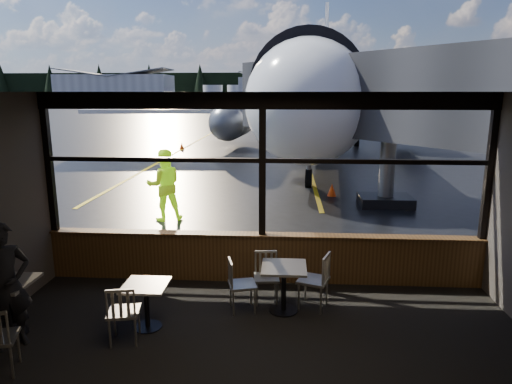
# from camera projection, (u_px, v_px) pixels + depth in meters

# --- Properties ---
(ground_plane) EXTENTS (520.00, 520.00, 0.00)m
(ground_plane) POSITION_uv_depth(u_px,v_px,m) (285.00, 104.00, 125.54)
(ground_plane) COLOR black
(ground_plane) RESTS_ON ground
(carpet_floor) EXTENTS (8.00, 6.00, 0.01)m
(carpet_floor) POSITION_uv_depth(u_px,v_px,m) (249.00, 377.00, 5.70)
(carpet_floor) COLOR black
(carpet_floor) RESTS_ON ground
(ceiling) EXTENTS (8.00, 6.00, 0.04)m
(ceiling) POSITION_uv_depth(u_px,v_px,m) (248.00, 92.00, 4.95)
(ceiling) COLOR #38332D
(ceiling) RESTS_ON ground
(window_sill) EXTENTS (8.00, 0.28, 0.90)m
(window_sill) POSITION_uv_depth(u_px,v_px,m) (262.00, 258.00, 8.53)
(window_sill) COLOR #4A2E16
(window_sill) RESTS_ON ground
(window_header) EXTENTS (8.00, 0.18, 0.30)m
(window_header) POSITION_uv_depth(u_px,v_px,m) (263.00, 101.00, 7.91)
(window_header) COLOR black
(window_header) RESTS_ON ground
(mullion_left) EXTENTS (0.12, 0.12, 2.60)m
(mullion_left) POSITION_uv_depth(u_px,v_px,m) (49.00, 164.00, 8.41)
(mullion_left) COLOR black
(mullion_left) RESTS_ON ground
(mullion_centre) EXTENTS (0.12, 0.12, 2.60)m
(mullion_centre) POSITION_uv_depth(u_px,v_px,m) (262.00, 166.00, 8.15)
(mullion_centre) COLOR black
(mullion_centre) RESTS_ON ground
(mullion_right) EXTENTS (0.12, 0.12, 2.60)m
(mullion_right) POSITION_uv_depth(u_px,v_px,m) (490.00, 168.00, 7.90)
(mullion_right) COLOR black
(mullion_right) RESTS_ON ground
(window_transom) EXTENTS (8.00, 0.10, 0.08)m
(window_transom) POSITION_uv_depth(u_px,v_px,m) (262.00, 161.00, 8.13)
(window_transom) COLOR black
(window_transom) RESTS_ON ground
(airliner) EXTENTS (35.20, 40.89, 11.61)m
(airliner) POSITION_uv_depth(u_px,v_px,m) (321.00, 53.00, 28.11)
(airliner) COLOR white
(airliner) RESTS_ON ground_plane
(jet_bridge) EXTENTS (9.65, 11.79, 5.15)m
(jet_bridge) POSITION_uv_depth(u_px,v_px,m) (396.00, 124.00, 13.20)
(jet_bridge) COLOR #2E2E30
(jet_bridge) RESTS_ON ground_plane
(cafe_table_near) EXTENTS (0.71, 0.71, 0.78)m
(cafe_table_near) POSITION_uv_depth(u_px,v_px,m) (284.00, 289.00, 7.35)
(cafe_table_near) COLOR gray
(cafe_table_near) RESTS_ON carpet_floor
(cafe_table_mid) EXTENTS (0.65, 0.65, 0.71)m
(cafe_table_mid) POSITION_uv_depth(u_px,v_px,m) (147.00, 306.00, 6.84)
(cafe_table_mid) COLOR #A8A29B
(cafe_table_mid) RESTS_ON carpet_floor
(cafe_table_left) EXTENTS (0.75, 0.75, 0.83)m
(cafe_table_left) POSITION_uv_depth(u_px,v_px,m) (8.00, 308.00, 6.65)
(cafe_table_left) COLOR gray
(cafe_table_left) RESTS_ON carpet_floor
(chair_near_e) EXTENTS (0.67, 0.67, 0.96)m
(chair_near_e) POSITION_uv_depth(u_px,v_px,m) (313.00, 281.00, 7.45)
(chair_near_e) COLOR beige
(chair_near_e) RESTS_ON carpet_floor
(chair_near_w) EXTENTS (0.59, 0.59, 0.89)m
(chair_near_w) POSITION_uv_depth(u_px,v_px,m) (242.00, 285.00, 7.36)
(chair_near_w) COLOR #B2AEA1
(chair_near_w) RESTS_ON carpet_floor
(chair_near_n) EXTENTS (0.52, 0.52, 0.87)m
(chair_near_n) POSITION_uv_depth(u_px,v_px,m) (266.00, 278.00, 7.67)
(chair_near_n) COLOR #B1ADA0
(chair_near_n) RESTS_ON carpet_floor
(chair_mid_s) EXTENTS (0.57, 0.57, 0.90)m
(chair_mid_s) POSITION_uv_depth(u_px,v_px,m) (124.00, 313.00, 6.44)
(chair_mid_s) COLOR #BCB7AA
(chair_mid_s) RESTS_ON carpet_floor
(passenger) EXTENTS (0.77, 0.78, 1.81)m
(passenger) POSITION_uv_depth(u_px,v_px,m) (6.00, 286.00, 6.23)
(passenger) COLOR black
(passenger) RESTS_ON carpet_floor
(ground_crew) EXTENTS (1.16, 1.04, 1.98)m
(ground_crew) POSITION_uv_depth(u_px,v_px,m) (164.00, 185.00, 12.53)
(ground_crew) COLOR #BFF219
(ground_crew) RESTS_ON ground_plane
(cone_nose) EXTENTS (0.31, 0.31, 0.43)m
(cone_nose) POSITION_uv_depth(u_px,v_px,m) (332.00, 190.00, 15.58)
(cone_nose) COLOR #ED4B07
(cone_nose) RESTS_ON ground_plane
(cone_wing) EXTENTS (0.31, 0.31, 0.43)m
(cone_wing) POSITION_uv_depth(u_px,v_px,m) (182.00, 146.00, 28.06)
(cone_wing) COLOR #E13A07
(cone_wing) RESTS_ON ground_plane
(hangar_left) EXTENTS (45.00, 18.00, 11.00)m
(hangar_left) POSITION_uv_depth(u_px,v_px,m) (116.00, 86.00, 187.33)
(hangar_left) COLOR silver
(hangar_left) RESTS_ON ground_plane
(hangar_mid) EXTENTS (38.00, 15.00, 10.00)m
(hangar_mid) POSITION_uv_depth(u_px,v_px,m) (286.00, 88.00, 187.78)
(hangar_mid) COLOR silver
(hangar_mid) RESTS_ON ground_plane
(hangar_right) EXTENTS (50.00, 20.00, 12.00)m
(hangar_right) POSITION_uv_depth(u_px,v_px,m) (441.00, 85.00, 176.86)
(hangar_right) COLOR silver
(hangar_right) RESTS_ON ground_plane
(fuel_tank_a) EXTENTS (8.00, 8.00, 6.00)m
(fuel_tank_a) POSITION_uv_depth(u_px,v_px,m) (213.00, 93.00, 187.23)
(fuel_tank_a) COLOR silver
(fuel_tank_a) RESTS_ON ground_plane
(fuel_tank_b) EXTENTS (8.00, 8.00, 6.00)m
(fuel_tank_b) POSITION_uv_depth(u_px,v_px,m) (237.00, 93.00, 186.58)
(fuel_tank_b) COLOR silver
(fuel_tank_b) RESTS_ON ground_plane
(fuel_tank_c) EXTENTS (8.00, 8.00, 6.00)m
(fuel_tank_c) POSITION_uv_depth(u_px,v_px,m) (261.00, 93.00, 185.94)
(fuel_tank_c) COLOR silver
(fuel_tank_c) RESTS_ON ground_plane
(treeline) EXTENTS (360.00, 3.00, 12.00)m
(treeline) POSITION_uv_depth(u_px,v_px,m) (286.00, 86.00, 211.92)
(treeline) COLOR black
(treeline) RESTS_ON ground_plane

